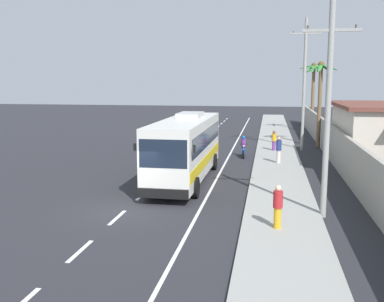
% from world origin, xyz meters
% --- Properties ---
extents(ground_plane, '(160.00, 160.00, 0.00)m').
position_xyz_m(ground_plane, '(0.00, 0.00, 0.00)').
color(ground_plane, '#28282D').
extents(sidewalk_kerb, '(3.20, 90.00, 0.14)m').
position_xyz_m(sidewalk_kerb, '(6.80, 10.00, 0.07)').
color(sidewalk_kerb, '#999993').
rests_on(sidewalk_kerb, ground).
extents(lane_markings, '(3.39, 71.00, 0.01)m').
position_xyz_m(lane_markings, '(2.00, 14.54, 0.00)').
color(lane_markings, white).
rests_on(lane_markings, ground).
extents(boundary_wall, '(0.24, 60.00, 2.50)m').
position_xyz_m(boundary_wall, '(10.60, 14.00, 1.25)').
color(boundary_wall, '#9E998E').
rests_on(boundary_wall, ground).
extents(coach_bus_foreground, '(2.90, 11.02, 3.78)m').
position_xyz_m(coach_bus_foreground, '(1.53, 6.29, 1.96)').
color(coach_bus_foreground, silver).
rests_on(coach_bus_foreground, ground).
extents(motorcycle_beside_bus, '(0.56, 1.96, 1.57)m').
position_xyz_m(motorcycle_beside_bus, '(4.33, 14.68, 0.64)').
color(motorcycle_beside_bus, black).
rests_on(motorcycle_beside_bus, ground).
extents(pedestrian_near_kerb, '(0.36, 0.36, 1.67)m').
position_xyz_m(pedestrian_near_kerb, '(6.56, -1.85, 1.01)').
color(pedestrian_near_kerb, gold).
rests_on(pedestrian_near_kerb, sidewalk_kerb).
extents(pedestrian_midwalk, '(0.36, 0.36, 1.78)m').
position_xyz_m(pedestrian_midwalk, '(6.85, 11.87, 1.08)').
color(pedestrian_midwalk, beige).
rests_on(pedestrian_midwalk, sidewalk_kerb).
extents(pedestrian_far_walk, '(0.36, 0.36, 1.58)m').
position_xyz_m(pedestrian_far_walk, '(6.58, 17.38, 0.97)').
color(pedestrian_far_walk, '#75388E').
rests_on(pedestrian_far_walk, sidewalk_kerb).
extents(utility_pole_nearest, '(2.29, 0.24, 8.76)m').
position_xyz_m(utility_pole_nearest, '(8.48, 0.35, 4.59)').
color(utility_pole_nearest, '#9E9E99').
rests_on(utility_pole_nearest, ground).
extents(utility_pole_mid, '(2.43, 0.24, 10.49)m').
position_xyz_m(utility_pole_mid, '(8.84, 18.67, 5.48)').
color(utility_pole_mid, '#9E9E99').
rests_on(utility_pole_mid, ground).
extents(palm_nearest, '(3.19, 3.03, 7.54)m').
position_xyz_m(palm_nearest, '(10.81, 32.37, 5.11)').
color(palm_nearest, brown).
rests_on(palm_nearest, ground).
extents(palm_second, '(2.73, 2.72, 7.23)m').
position_xyz_m(palm_second, '(10.34, 20.82, 4.98)').
color(palm_second, brown).
rests_on(palm_second, ground).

